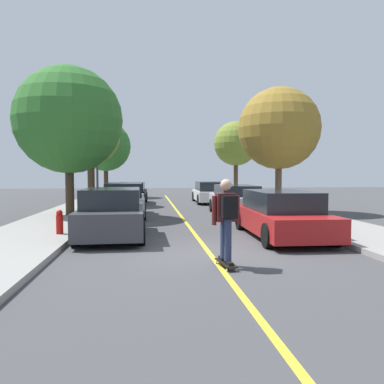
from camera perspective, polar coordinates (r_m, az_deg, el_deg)
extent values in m
plane|color=#424244|center=(9.19, 2.54, -9.05)|extent=(80.00, 80.00, 0.00)
cube|color=gold|center=(13.10, -0.23, -5.47)|extent=(0.12, 39.20, 0.01)
cube|color=#38383D|center=(11.42, -11.84, -4.04)|extent=(1.86, 4.05, 0.72)
cube|color=black|center=(11.29, -11.90, -0.88)|extent=(1.62, 2.48, 0.55)
cylinder|color=black|center=(10.12, -7.64, -6.13)|extent=(0.23, 0.64, 0.64)
cylinder|color=black|center=(10.26, -17.05, -6.10)|extent=(0.23, 0.64, 0.64)
cylinder|color=black|center=(12.71, -7.63, -4.30)|extent=(0.23, 0.64, 0.64)
cylinder|color=black|center=(12.83, -15.13, -4.31)|extent=(0.23, 0.64, 0.64)
cube|color=#B7B7BC|center=(16.89, -10.12, -1.83)|extent=(1.83, 4.49, 0.71)
cube|color=black|center=(16.97, -10.12, 0.37)|extent=(1.58, 2.97, 0.57)
cylinder|color=black|center=(15.38, -7.35, -3.06)|extent=(0.24, 0.65, 0.64)
cylinder|color=black|center=(15.45, -13.30, -3.09)|extent=(0.24, 0.65, 0.64)
cylinder|color=black|center=(18.42, -7.44, -2.10)|extent=(0.24, 0.65, 0.64)
cylinder|color=black|center=(18.47, -12.41, -2.12)|extent=(0.24, 0.65, 0.64)
cube|color=black|center=(23.99, -9.06, -0.51)|extent=(1.90, 4.11, 0.66)
cube|color=black|center=(24.11, -9.04, 0.88)|extent=(1.64, 2.71, 0.49)
cylinder|color=black|center=(22.63, -7.23, -1.18)|extent=(0.24, 0.65, 0.64)
cylinder|color=black|center=(22.77, -11.38, -1.19)|extent=(0.24, 0.65, 0.64)
cylinder|color=black|center=(25.28, -6.96, -0.76)|extent=(0.24, 0.65, 0.64)
cylinder|color=black|center=(25.40, -10.68, -0.78)|extent=(0.24, 0.65, 0.64)
cube|color=maroon|center=(11.58, 13.26, -4.22)|extent=(1.98, 4.65, 0.61)
cube|color=black|center=(11.62, 13.14, -1.25)|extent=(1.71, 2.85, 0.57)
cylinder|color=black|center=(12.90, 7.27, -4.19)|extent=(0.23, 0.64, 0.64)
cylinder|color=black|center=(13.39, 14.64, -4.01)|extent=(0.23, 0.64, 0.64)
cylinder|color=black|center=(9.83, 11.35, -6.43)|extent=(0.23, 0.64, 0.64)
cylinder|color=black|center=(10.46, 20.66, -6.00)|extent=(0.23, 0.64, 0.64)
cube|color=#B7B7BC|center=(17.35, 6.49, -1.66)|extent=(1.97, 4.55, 0.72)
cube|color=black|center=(17.13, 6.62, 0.25)|extent=(1.69, 2.92, 0.46)
cylinder|color=black|center=(18.75, 3.04, -1.99)|extent=(0.24, 0.65, 0.64)
cylinder|color=black|center=(19.05, 8.10, -1.94)|extent=(0.24, 0.65, 0.64)
cylinder|color=black|center=(15.71, 4.53, -2.93)|extent=(0.24, 0.65, 0.64)
cylinder|color=black|center=(16.07, 10.51, -2.84)|extent=(0.24, 0.65, 0.64)
cube|color=white|center=(24.41, 2.68, -0.49)|extent=(1.94, 4.58, 0.60)
cube|color=black|center=(24.30, 2.71, 0.89)|extent=(1.68, 2.90, 0.58)
cylinder|color=black|center=(25.87, 0.30, -0.66)|extent=(0.23, 0.64, 0.64)
cylinder|color=black|center=(26.10, 4.07, -0.64)|extent=(0.23, 0.64, 0.64)
cylinder|color=black|center=(22.75, 1.08, -1.14)|extent=(0.23, 0.64, 0.64)
cylinder|color=black|center=(23.01, 5.36, -1.11)|extent=(0.23, 0.64, 0.64)
cylinder|color=#3D2D1E|center=(16.76, -17.87, 1.21)|extent=(0.35, 0.35, 2.64)
sphere|color=#2D6B28|center=(16.90, -18.01, 10.22)|extent=(4.45, 4.45, 4.45)
cylinder|color=#3D2D1E|center=(22.69, -14.89, 2.10)|extent=(0.40, 0.40, 3.00)
sphere|color=olive|center=(22.80, -14.97, 8.27)|extent=(3.40, 3.40, 3.40)
cylinder|color=#3D2D1E|center=(30.35, -12.77, 2.05)|extent=(0.34, 0.34, 2.76)
sphere|color=#2D6B28|center=(30.42, -12.82, 6.70)|extent=(3.85, 3.85, 3.85)
cylinder|color=brown|center=(18.51, 12.83, 1.62)|extent=(0.31, 0.31, 2.77)
sphere|color=olive|center=(18.63, 12.92, 9.28)|extent=(3.85, 3.85, 3.85)
cylinder|color=#4C3823|center=(27.05, 6.58, 2.24)|extent=(0.30, 0.30, 2.98)
sphere|color=olive|center=(27.13, 6.61, 7.24)|extent=(3.12, 3.12, 3.12)
cylinder|color=#B2140F|center=(11.65, -19.23, -4.61)|extent=(0.20, 0.20, 0.55)
sphere|color=#B2140F|center=(11.62, -19.26, -2.97)|extent=(0.18, 0.18, 0.18)
cylinder|color=#38383D|center=(21.64, -14.03, 4.10)|extent=(0.12, 0.12, 4.53)
cube|color=#EAE5C6|center=(21.83, -14.11, 10.37)|extent=(0.36, 0.24, 0.20)
cube|color=black|center=(7.80, 5.07, -10.52)|extent=(0.32, 0.86, 0.02)
cylinder|color=beige|center=(8.10, 3.64, -10.47)|extent=(0.03, 0.06, 0.06)
cylinder|color=beige|center=(8.16, 4.94, -10.38)|extent=(0.03, 0.06, 0.06)
cylinder|color=beige|center=(7.47, 5.21, -11.62)|extent=(0.03, 0.06, 0.06)
cylinder|color=beige|center=(7.54, 6.61, -11.50)|extent=(0.03, 0.06, 0.06)
cube|color=#99999E|center=(8.12, 4.30, -10.15)|extent=(0.10, 0.05, 0.02)
cube|color=#99999E|center=(7.50, 5.92, -11.27)|extent=(0.10, 0.05, 0.02)
cube|color=black|center=(8.00, 4.56, -9.88)|extent=(0.13, 0.27, 0.06)
cube|color=black|center=(7.59, 5.61, -10.57)|extent=(0.13, 0.27, 0.06)
cylinder|color=#283351|center=(7.82, 4.80, -6.86)|extent=(0.17, 0.17, 0.83)
cylinder|color=#283351|center=(7.59, 5.38, -7.15)|extent=(0.17, 0.17, 0.83)
cube|color=#511919|center=(7.62, 5.11, -2.29)|extent=(0.42, 0.27, 0.56)
sphere|color=tan|center=(7.60, 5.12, 1.07)|extent=(0.23, 0.23, 0.23)
cylinder|color=#511919|center=(7.55, 3.34, -2.78)|extent=(0.10, 0.10, 0.58)
cylinder|color=#511919|center=(7.71, 6.84, -2.68)|extent=(0.10, 0.10, 0.58)
cube|color=black|center=(7.43, 5.60, -2.27)|extent=(0.32, 0.22, 0.44)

